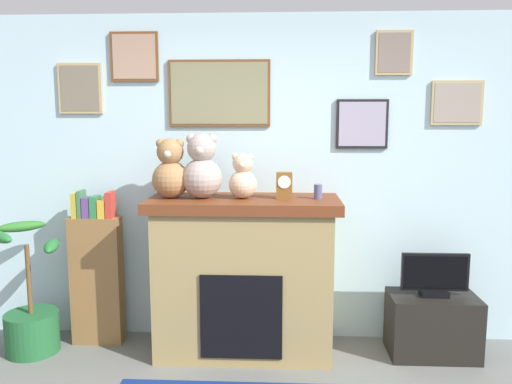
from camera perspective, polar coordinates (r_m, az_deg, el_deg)
name	(u,v)px	position (r m, az deg, el deg)	size (l,w,h in m)	color
back_wall	(273,178)	(4.20, 1.94, 1.51)	(5.20, 0.15, 2.60)	silver
fireplace	(244,275)	(4.00, -1.33, -9.13)	(1.43, 0.65, 1.20)	#957F4D
bookshelf	(97,274)	(4.35, -17.13, -8.60)	(0.40, 0.16, 1.24)	brown
potted_plant	(31,318)	(4.45, -23.54, -12.60)	(0.56, 0.59, 1.00)	#1E592D
tv_stand	(432,325)	(4.28, 18.85, -13.71)	(0.65, 0.40, 0.47)	black
television	(435,276)	(4.15, 19.10, -8.74)	(0.50, 0.14, 0.33)	black
candle_jar	(318,192)	(3.84, 6.85, 0.04)	(0.06, 0.06, 0.11)	#4C517A
mantel_clock	(284,185)	(3.82, 3.13, 0.73)	(0.12, 0.09, 0.20)	brown
teddy_bear_grey	(171,171)	(3.90, -9.40, 2.27)	(0.28, 0.28, 0.45)	#966D44
teddy_bear_tan	(202,169)	(3.86, -5.98, 2.52)	(0.30, 0.30, 0.48)	#A29188
teddy_bear_brown	(243,178)	(3.83, -1.47, 1.54)	(0.21, 0.21, 0.34)	#CEAE8F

